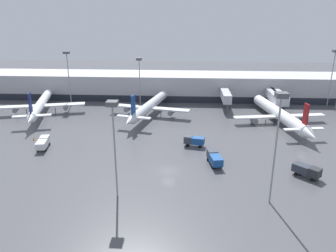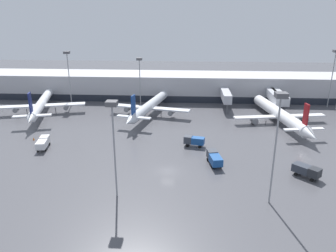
# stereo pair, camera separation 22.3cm
# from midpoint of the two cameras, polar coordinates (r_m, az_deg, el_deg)

# --- Properties ---
(ground_plane) EXTENTS (320.00, 320.00, 0.00)m
(ground_plane) POSITION_cam_midpoint_polar(r_m,az_deg,el_deg) (67.61, -0.12, -7.85)
(ground_plane) COLOR #4C4C51
(terminal_building) EXTENTS (160.00, 31.11, 9.00)m
(terminal_building) POSITION_cam_midpoint_polar(r_m,az_deg,el_deg) (124.73, 1.84, 7.01)
(terminal_building) COLOR #B2B2B7
(terminal_building) RESTS_ON ground_plane
(parked_jet_0) EXTENTS (27.23, 40.45, 9.57)m
(parked_jet_0) POSITION_cam_midpoint_polar(r_m,az_deg,el_deg) (100.93, 18.78, 1.95)
(parked_jet_0) COLOR white
(parked_jet_0) RESTS_ON ground_plane
(parked_jet_1) EXTENTS (27.05, 37.77, 10.10)m
(parked_jet_1) POSITION_cam_midpoint_polar(r_m,az_deg,el_deg) (111.39, -21.35, 3.54)
(parked_jet_1) COLOR silver
(parked_jet_1) RESTS_ON ground_plane
(parked_jet_2) EXTENTS (25.75, 36.33, 9.65)m
(parked_jet_2) POSITION_cam_midpoint_polar(r_m,az_deg,el_deg) (101.94, -3.41, 3.45)
(parked_jet_2) COLOR silver
(parked_jet_2) RESTS_ON ground_plane
(service_truck_0) EXTENTS (2.98, 6.15, 2.42)m
(service_truck_0) POSITION_cam_midpoint_polar(r_m,az_deg,el_deg) (83.34, -21.01, -2.72)
(service_truck_0) COLOR silver
(service_truck_0) RESTS_ON ground_plane
(service_truck_1) EXTENTS (3.23, 6.25, 2.46)m
(service_truck_1) POSITION_cam_midpoint_polar(r_m,az_deg,el_deg) (70.51, 8.02, -5.51)
(service_truck_1) COLOR #19478C
(service_truck_1) RESTS_ON ground_plane
(service_truck_2) EXTENTS (5.21, 5.21, 2.43)m
(service_truck_2) POSITION_cam_midpoint_polar(r_m,az_deg,el_deg) (70.19, 22.92, -7.07)
(service_truck_2) COLOR #2D333D
(service_truck_2) RESTS_ON ground_plane
(service_truck_3) EXTENTS (5.15, 2.76, 2.47)m
(service_truck_3) POSITION_cam_midpoint_polar(r_m,az_deg,el_deg) (79.26, 4.50, -2.52)
(service_truck_3) COLOR #19478C
(service_truck_3) RESTS_ON ground_plane
(traffic_cone_0) EXTENTS (0.45, 0.45, 0.77)m
(traffic_cone_0) POSITION_cam_midpoint_polar(r_m,az_deg,el_deg) (89.88, -22.44, -2.08)
(traffic_cone_0) COLOR orange
(traffic_cone_0) RESTS_ON ground_plane
(traffic_cone_1) EXTENTS (0.38, 0.38, 0.77)m
(traffic_cone_1) POSITION_cam_midpoint_polar(r_m,az_deg,el_deg) (90.61, -21.53, -1.79)
(traffic_cone_1) COLOR orange
(traffic_cone_1) RESTS_ON ground_plane
(apron_light_mast_2) EXTENTS (1.80, 1.80, 19.23)m
(apron_light_mast_2) POSITION_cam_midpoint_polar(r_m,az_deg,el_deg) (53.84, 18.66, 1.25)
(apron_light_mast_2) COLOR gray
(apron_light_mast_2) RESTS_ON ground_plane
(apron_light_mast_3) EXTENTS (1.80, 1.80, 16.48)m
(apron_light_mast_3) POSITION_cam_midpoint_polar(r_m,az_deg,el_deg) (112.04, -5.08, 10.07)
(apron_light_mast_3) COLOR gray
(apron_light_mast_3) RESTS_ON ground_plane
(apron_light_mast_5) EXTENTS (1.80, 1.80, 18.56)m
(apron_light_mast_5) POSITION_cam_midpoint_polar(r_m,az_deg,el_deg) (116.67, -17.17, 10.39)
(apron_light_mast_5) COLOR gray
(apron_light_mast_5) RESTS_ON ground_plane
(apron_light_mast_6) EXTENTS (1.80, 1.80, 19.27)m
(apron_light_mast_6) POSITION_cam_midpoint_polar(r_m,az_deg,el_deg) (122.46, 26.88, 9.81)
(apron_light_mast_6) COLOR gray
(apron_light_mast_6) RESTS_ON ground_plane
(apron_light_mast_7) EXTENTS (1.80, 1.80, 17.36)m
(apron_light_mast_7) POSITION_cam_midpoint_polar(r_m,az_deg,el_deg) (54.09, -9.63, 0.66)
(apron_light_mast_7) COLOR gray
(apron_light_mast_7) RESTS_ON ground_plane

